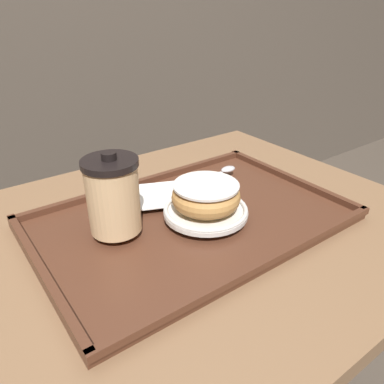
# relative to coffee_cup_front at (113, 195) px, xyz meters

# --- Properties ---
(cafe_table) EXTENTS (0.80, 0.68, 0.74)m
(cafe_table) POSITION_rel_coffee_cup_front_xyz_m (0.16, -0.03, -0.27)
(cafe_table) COLOR #846042
(cafe_table) RESTS_ON ground_plane
(serving_tray) EXTENTS (0.53, 0.35, 0.02)m
(serving_tray) POSITION_rel_coffee_cup_front_xyz_m (0.13, -0.03, -0.08)
(serving_tray) COLOR #512D1E
(serving_tray) RESTS_ON cafe_table
(napkin_paper) EXTENTS (0.15, 0.14, 0.00)m
(napkin_paper) POSITION_rel_coffee_cup_front_xyz_m (0.10, 0.06, -0.06)
(napkin_paper) COLOR white
(napkin_paper) RESTS_ON serving_tray
(coffee_cup_front) EXTENTS (0.09, 0.09, 0.13)m
(coffee_cup_front) POSITION_rel_coffee_cup_front_xyz_m (0.00, 0.00, 0.00)
(coffee_cup_front) COLOR #E0B784
(coffee_cup_front) RESTS_ON serving_tray
(plate_with_chocolate_donut) EXTENTS (0.15, 0.15, 0.01)m
(plate_with_chocolate_donut) POSITION_rel_coffee_cup_front_xyz_m (0.15, -0.05, -0.05)
(plate_with_chocolate_donut) COLOR white
(plate_with_chocolate_donut) RESTS_ON serving_tray
(donut_chocolate_glazed) EXTENTS (0.12, 0.12, 0.04)m
(donut_chocolate_glazed) POSITION_rel_coffee_cup_front_xyz_m (0.15, -0.05, -0.03)
(donut_chocolate_glazed) COLOR tan
(donut_chocolate_glazed) RESTS_ON plate_with_chocolate_donut
(spoon) EXTENTS (0.13, 0.02, 0.01)m
(spoon) POSITION_rel_coffee_cup_front_xyz_m (0.28, 0.06, -0.06)
(spoon) COLOR silver
(spoon) RESTS_ON serving_tray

